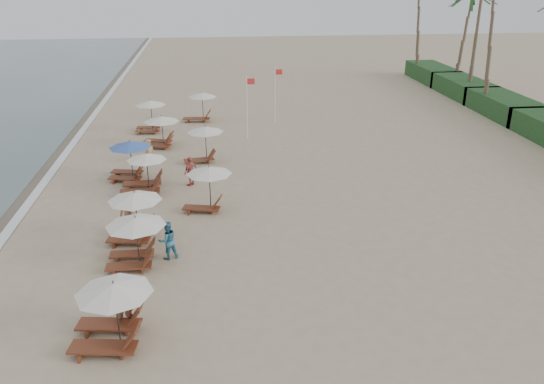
{
  "coord_description": "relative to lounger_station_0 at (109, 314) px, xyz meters",
  "views": [
    {
      "loc": [
        -1.79,
        -18.96,
        11.14
      ],
      "look_at": [
        1.0,
        4.79,
        1.3
      ],
      "focal_mm": 35.96,
      "sensor_mm": 36.0,
      "label": 1
    }
  ],
  "objects": [
    {
      "name": "flag_pole_near",
      "position": [
        6.05,
        21.87,
        1.39
      ],
      "size": [
        0.6,
        0.08,
        4.47
      ],
      "color": "silver",
      "rests_on": "ground"
    },
    {
      "name": "beachgoer_mid_a",
      "position": [
        1.5,
        5.36,
        -0.26
      ],
      "size": [
        0.99,
        0.89,
        1.66
      ],
      "primitive_type": "imported",
      "rotation": [
        0.0,
        0.0,
        3.54
      ],
      "color": "teal",
      "rests_on": "ground"
    },
    {
      "name": "inland_station_0",
      "position": [
        3.12,
        10.03,
        0.35
      ],
      "size": [
        2.61,
        2.24,
        2.22
      ],
      "color": "brown",
      "rests_on": "ground"
    },
    {
      "name": "wet_sand_band",
      "position": [
        -7.28,
        14.1,
        -1.09
      ],
      "size": [
        3.2,
        140.0,
        0.01
      ],
      "primitive_type": "cube",
      "color": "#6B5E4C",
      "rests_on": "ground"
    },
    {
      "name": "beachgoer_near",
      "position": [
        0.31,
        0.86,
        -0.16
      ],
      "size": [
        0.77,
        0.6,
        1.86
      ],
      "primitive_type": "imported",
      "rotation": [
        0.0,
        0.0,
        0.24
      ],
      "color": "tan",
      "rests_on": "ground"
    },
    {
      "name": "lounger_station_2",
      "position": [
        -0.13,
        7.27,
        0.09
      ],
      "size": [
        2.58,
        2.34,
        2.22
      ],
      "color": "brown",
      "rests_on": "ground"
    },
    {
      "name": "lounger_station_5",
      "position": [
        0.05,
        20.96,
        0.02
      ],
      "size": [
        2.63,
        2.38,
        2.07
      ],
      "color": "brown",
      "rests_on": "ground"
    },
    {
      "name": "inland_station_2",
      "position": [
        2.68,
        27.26,
        0.21
      ],
      "size": [
        2.81,
        2.24,
        2.22
      ],
      "color": "brown",
      "rests_on": "ground"
    },
    {
      "name": "lounger_station_4",
      "position": [
        -1.27,
        14.97,
        0.11
      ],
      "size": [
        2.58,
        2.36,
        2.22
      ],
      "color": "brown",
      "rests_on": "ground"
    },
    {
      "name": "beachgoer_far_b",
      "position": [
        -0.38,
        17.69,
        -0.34
      ],
      "size": [
        0.87,
        0.82,
        1.5
      ],
      "primitive_type": "imported",
      "rotation": [
        0.0,
        0.0,
        0.63
      ],
      "color": "tan",
      "rests_on": "ground"
    },
    {
      "name": "beachgoer_mid_b",
      "position": [
        -0.37,
        8.09,
        -0.17
      ],
      "size": [
        1.37,
        1.26,
        1.85
      ],
      "primitive_type": "imported",
      "rotation": [
        0.0,
        0.0,
        2.5
      ],
      "color": "#95614C",
      "rests_on": "ground"
    },
    {
      "name": "lounger_station_3",
      "position": [
        -0.25,
        12.89,
        -0.11
      ],
      "size": [
        2.62,
        2.12,
        2.15
      ],
      "color": "brown",
      "rests_on": "ground"
    },
    {
      "name": "lounger_station_6",
      "position": [
        -0.94,
        24.6,
        0.17
      ],
      "size": [
        2.39,
        2.19,
        2.35
      ],
      "color": "brown",
      "rests_on": "ground"
    },
    {
      "name": "lounger_station_0",
      "position": [
        0.0,
        0.0,
        0.0
      ],
      "size": [
        2.81,
        2.44,
        2.19
      ],
      "color": "brown",
      "rests_on": "ground"
    },
    {
      "name": "beachgoer_far_a",
      "position": [
        2.26,
        13.54,
        -0.27
      ],
      "size": [
        0.93,
        1.0,
        1.66
      ],
      "primitive_type": "imported",
      "rotation": [
        0.0,
        0.0,
        4.02
      ],
      "color": "#B75249",
      "rests_on": "ground"
    },
    {
      "name": "ground",
      "position": [
        5.22,
        4.1,
        -1.09
      ],
      "size": [
        160.0,
        160.0,
        0.0
      ],
      "primitive_type": "plane",
      "color": "tan",
      "rests_on": "ground"
    },
    {
      "name": "foam_line",
      "position": [
        -5.98,
        14.1,
        -1.08
      ],
      "size": [
        0.5,
        140.0,
        0.02
      ],
      "primitive_type": "cube",
      "color": "white",
      "rests_on": "ground"
    },
    {
      "name": "flag_pole_far",
      "position": [
        8.5,
        26.04,
        1.32
      ],
      "size": [
        0.6,
        0.08,
        4.33
      ],
      "color": "silver",
      "rests_on": "ground"
    },
    {
      "name": "inland_station_1",
      "position": [
        2.96,
        17.43,
        0.35
      ],
      "size": [
        2.61,
        2.24,
        2.22
      ],
      "color": "brown",
      "rests_on": "ground"
    },
    {
      "name": "lounger_station_1",
      "position": [
        0.17,
        4.97,
        0.08
      ],
      "size": [
        2.54,
        2.41,
        2.1
      ],
      "color": "brown",
      "rests_on": "ground"
    }
  ]
}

